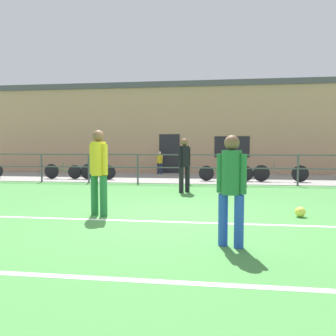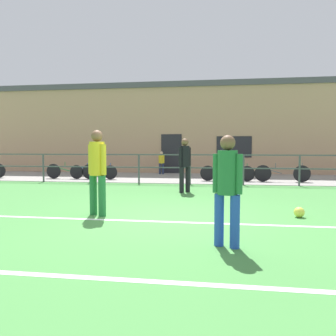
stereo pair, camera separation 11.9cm
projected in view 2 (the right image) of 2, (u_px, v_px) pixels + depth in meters
ground at (166, 218)px, 6.78m from camera, size 60.00×44.00×0.04m
field_line_touchline at (163, 222)px, 6.37m from camera, size 36.00×0.11×0.00m
field_line_hash at (121, 280)px, 3.59m from camera, size 36.00×0.11×0.00m
pavement_strip at (194, 178)px, 15.17m from camera, size 48.00×5.00×0.02m
perimeter_fence at (190, 165)px, 12.66m from camera, size 36.07×0.07×1.15m
clubhouse_facade at (199, 129)px, 18.66m from camera, size 28.00×2.56×4.89m
player_goalkeeper at (185, 162)px, 10.39m from camera, size 0.36×0.36×1.69m
player_striker at (227, 184)px, 4.72m from camera, size 0.42×0.28×1.60m
player_winger at (97, 167)px, 6.89m from camera, size 0.45×0.31×1.78m
soccer_ball_match at (299, 212)px, 6.75m from camera, size 0.21×0.21×0.21m
spectator_child at (161, 161)px, 17.08m from camera, size 0.32×0.21×1.18m
bicycle_parked_0 at (93, 172)px, 14.50m from camera, size 2.15×0.04×0.71m
bicycle_parked_1 at (71, 171)px, 14.65m from camera, size 2.32×0.04×0.75m
bicycle_parked_3 at (227, 173)px, 13.66m from camera, size 2.22×0.04×0.73m
bicycle_parked_4 at (282, 173)px, 13.34m from camera, size 2.19×0.04×0.76m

